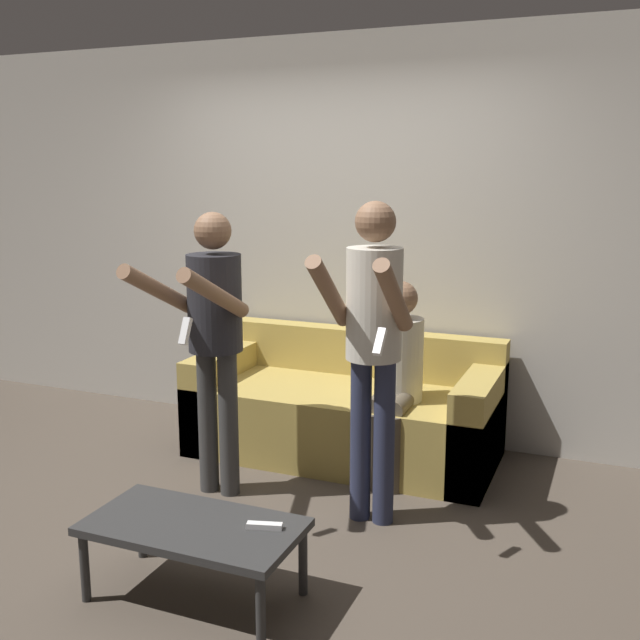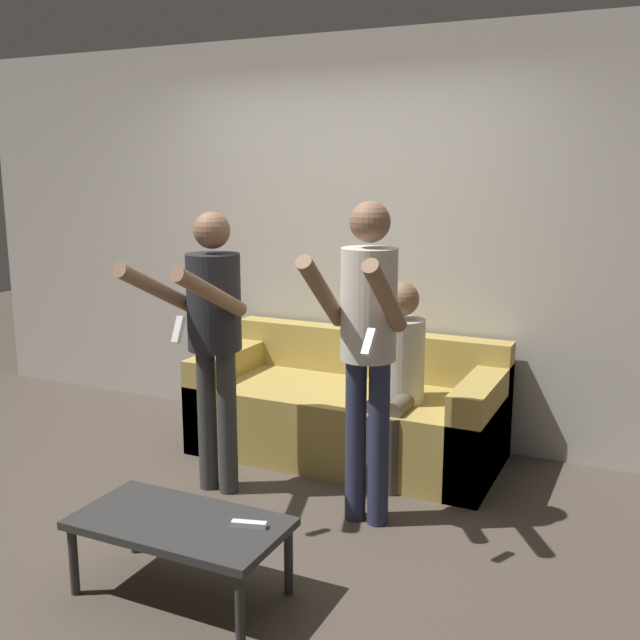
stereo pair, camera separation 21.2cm
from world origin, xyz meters
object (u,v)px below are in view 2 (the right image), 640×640
(person_standing_right, at_px, (367,332))
(coffee_table, at_px, (180,528))
(person_seated, at_px, (397,372))
(person_standing_left, at_px, (212,323))
(couch, at_px, (349,413))
(remote_on_table, at_px, (249,524))

(person_standing_right, distance_m, coffee_table, 1.29)
(person_standing_right, xyz_separation_m, person_seated, (-0.07, 0.65, -0.38))
(person_standing_right, bearing_deg, person_standing_left, -179.38)
(couch, distance_m, person_standing_right, 1.22)
(person_standing_right, height_order, person_seated, person_standing_right)
(coffee_table, distance_m, remote_on_table, 0.32)
(couch, distance_m, person_seated, 0.57)
(couch, distance_m, person_standing_left, 1.21)
(person_standing_left, xyz_separation_m, coffee_table, (0.45, -0.96, -0.68))
(person_standing_left, bearing_deg, person_seated, 37.69)
(person_standing_right, distance_m, person_seated, 0.75)
(remote_on_table, bearing_deg, couch, 99.53)
(coffee_table, bearing_deg, person_standing_left, 115.01)
(person_standing_left, relative_size, remote_on_table, 10.38)
(person_standing_right, height_order, remote_on_table, person_standing_right)
(person_standing_left, bearing_deg, remote_on_table, -49.77)
(person_seated, distance_m, coffee_table, 1.70)
(person_seated, xyz_separation_m, coffee_table, (-0.40, -1.62, -0.33))
(couch, xyz_separation_m, remote_on_table, (0.29, -1.75, 0.08))
(person_standing_left, distance_m, person_standing_right, 0.92)
(couch, relative_size, coffee_table, 2.09)
(couch, distance_m, coffee_table, 1.82)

